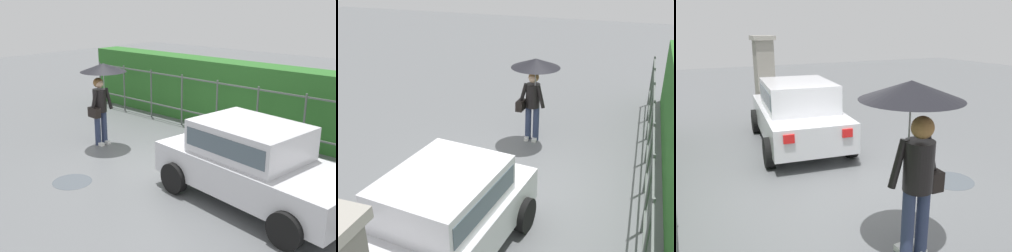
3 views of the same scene
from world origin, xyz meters
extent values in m
plane|color=slate|center=(0.00, 0.00, 0.00)|extent=(40.00, 40.00, 0.00)
cube|color=silver|center=(2.45, -0.35, 0.58)|extent=(3.87, 2.08, 0.60)
cube|color=silver|center=(2.30, -0.33, 1.18)|extent=(2.06, 1.66, 0.60)
cube|color=#4C5B66|center=(2.30, -0.33, 1.20)|extent=(1.91, 1.66, 0.33)
cylinder|color=black|center=(3.79, 0.33, 0.30)|extent=(0.62, 0.25, 0.60)
cylinder|color=black|center=(3.59, -1.33, 0.30)|extent=(0.62, 0.25, 0.60)
cylinder|color=black|center=(1.31, 0.64, 0.30)|extent=(0.62, 0.25, 0.60)
cylinder|color=black|center=(1.11, -1.03, 0.30)|extent=(0.62, 0.25, 0.60)
cube|color=red|center=(0.67, 0.42, 0.73)|extent=(0.08, 0.21, 0.16)
cube|color=red|center=(0.53, -0.67, 0.73)|extent=(0.08, 0.21, 0.16)
cylinder|color=#2D3856|center=(-2.15, -0.08, 0.43)|extent=(0.15, 0.15, 0.86)
cylinder|color=#2D3856|center=(-2.16, -0.28, 0.43)|extent=(0.15, 0.15, 0.86)
cube|color=white|center=(-2.09, -0.08, 0.04)|extent=(0.26, 0.10, 0.08)
cube|color=white|center=(-2.10, -0.28, 0.04)|extent=(0.26, 0.10, 0.08)
cylinder|color=black|center=(-2.15, -0.18, 1.15)|extent=(0.34, 0.34, 0.58)
sphere|color=#DBAD89|center=(-2.15, -0.18, 1.58)|extent=(0.22, 0.22, 0.22)
sphere|color=olive|center=(-2.18, -0.18, 1.60)|extent=(0.25, 0.25, 0.25)
cylinder|color=black|center=(-2.06, 0.04, 1.18)|extent=(0.10, 0.23, 0.56)
cylinder|color=black|center=(-2.09, -0.40, 1.18)|extent=(0.10, 0.23, 0.56)
cylinder|color=#B2B2B7|center=(-2.05, -0.11, 1.50)|extent=(0.02, 0.02, 0.77)
cone|color=black|center=(-2.05, -0.11, 1.98)|extent=(1.14, 1.14, 0.21)
cube|color=black|center=(-2.05, -0.45, 0.91)|extent=(0.35, 0.18, 0.24)
cube|color=gray|center=(4.68, -0.19, 1.15)|extent=(0.48, 0.48, 2.30)
cube|color=#9E998E|center=(4.68, -0.19, 2.36)|extent=(0.60, 0.60, 0.12)
cylinder|color=#4C545B|center=(-0.75, -2.08, 0.00)|extent=(0.81, 0.81, 0.00)
camera|label=1|loc=(5.98, -6.54, 3.58)|focal=44.58mm
camera|label=2|loc=(6.79, 2.14, 4.49)|focal=43.76mm
camera|label=3|loc=(-4.97, 2.14, 2.61)|focal=37.04mm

